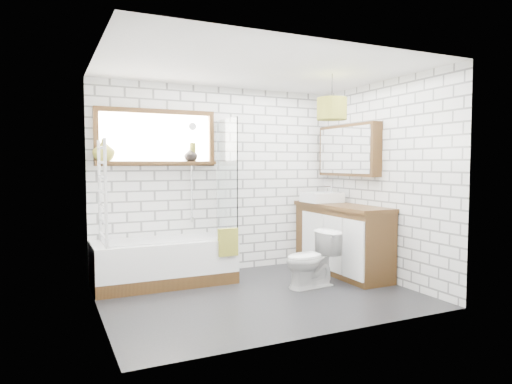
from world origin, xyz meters
name	(u,v)px	position (x,y,z in m)	size (l,w,h in m)	color
floor	(260,296)	(0.00, 0.00, -0.01)	(3.40, 2.60, 0.01)	black
ceiling	(260,68)	(0.00, 0.00, 2.50)	(3.40, 2.60, 0.01)	white
wall_back	(219,180)	(0.00, 1.30, 1.25)	(3.40, 0.01, 2.50)	white
wall_front	(327,190)	(0.00, -1.30, 1.25)	(3.40, 0.01, 2.50)	white
wall_left	(97,187)	(-1.70, 0.00, 1.25)	(0.01, 2.60, 2.50)	white
wall_right	(382,181)	(1.70, 0.00, 1.25)	(0.01, 2.60, 2.50)	white
window	(157,138)	(-0.85, 1.26, 1.80)	(1.52, 0.16, 0.68)	#35200E
towel_radiator	(102,192)	(-1.66, 0.00, 1.20)	(0.06, 0.52, 1.00)	white
mirror_cabinet	(348,150)	(1.62, 0.60, 1.65)	(0.16, 1.20, 0.70)	#35200E
shower_riser	(191,173)	(-0.40, 1.26, 1.35)	(0.02, 0.02, 1.30)	silver
bathtub	(164,262)	(-0.85, 0.93, 0.27)	(1.68, 0.74, 0.54)	white
shower_screen	(227,177)	(-0.03, 0.93, 1.29)	(0.02, 0.72, 1.50)	white
towel_green	(228,242)	(-0.16, 0.56, 0.52)	(0.24, 0.07, 0.33)	olive
towel_beige	(228,242)	(-0.16, 0.56, 0.52)	(0.21, 0.05, 0.27)	tan
vanity	(342,239)	(1.44, 0.48, 0.46)	(0.52, 1.62, 0.93)	#35200E
basin	(322,197)	(1.38, 0.87, 1.00)	(0.48, 0.42, 0.14)	white
tap	(331,192)	(1.54, 0.87, 1.07)	(0.03, 0.03, 0.18)	silver
toilet	(311,259)	(0.70, 0.05, 0.33)	(0.66, 0.37, 0.67)	white
vase_olive	(104,152)	(-1.50, 1.23, 1.61)	(0.26, 0.26, 0.27)	olive
vase_dark	(191,156)	(-0.41, 1.23, 1.57)	(0.17, 0.17, 0.18)	black
bottle	(193,154)	(-0.39, 1.23, 1.60)	(0.08, 0.08, 0.24)	olive
pendant	(332,109)	(0.87, -0.10, 2.10)	(0.34, 0.34, 0.25)	olive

